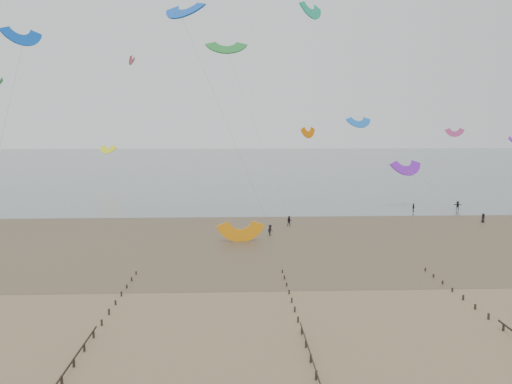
# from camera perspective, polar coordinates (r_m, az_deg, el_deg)

# --- Properties ---
(ground) EXTENTS (500.00, 500.00, 0.00)m
(ground) POSITION_cam_1_polar(r_m,az_deg,el_deg) (51.12, -0.28, -13.15)
(ground) COLOR brown
(ground) RESTS_ON ground
(sea_and_shore) EXTENTS (500.00, 665.00, 0.03)m
(sea_and_shore) POSITION_cam_1_polar(r_m,az_deg,el_deg) (84.18, -3.89, -4.84)
(sea_and_shore) COLOR #475654
(sea_and_shore) RESTS_ON ground
(kitesurfers) EXTENTS (161.25, 27.18, 1.89)m
(kitesurfers) POSITION_cam_1_polar(r_m,az_deg,el_deg) (100.93, 13.86, -2.44)
(kitesurfers) COLOR black
(kitesurfers) RESTS_ON ground
(grounded_kite) EXTENTS (6.63, 5.38, 3.43)m
(grounded_kite) POSITION_cam_1_polar(r_m,az_deg,el_deg) (78.95, -1.76, -5.67)
(grounded_kite) COLOR orange
(grounded_kite) RESTS_ON ground
(kites_airborne) EXTENTS (226.12, 127.72, 40.50)m
(kites_airborne) POSITION_cam_1_polar(r_m,az_deg,el_deg) (132.75, -8.57, 9.56)
(kites_airborne) COLOR purple
(kites_airborne) RESTS_ON ground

